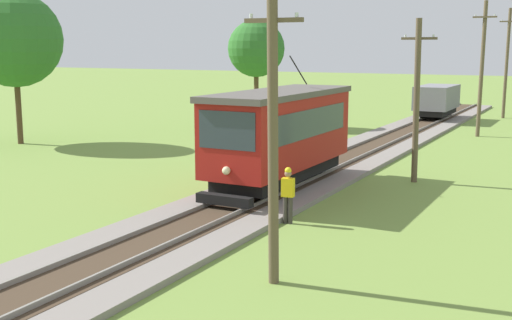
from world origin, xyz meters
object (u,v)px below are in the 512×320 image
object	(u,v)px
utility_pole_far	(482,68)
utility_pole_distant	(507,62)
utility_pole_near_tram	(273,134)
tree_right_near	(14,40)
utility_pole_mid	(417,100)
red_tram	(280,134)
tree_left_far	(256,49)
track_worker	(288,193)
freight_car	(437,100)

from	to	relation	value
utility_pole_far	utility_pole_distant	xyz separation A→B (m)	(0.00, 11.73, 0.08)
utility_pole_near_tram	utility_pole_far	size ratio (longest dim) A/B	0.83
utility_pole_distant	utility_pole_near_tram	bearing A→B (deg)	-90.00
utility_pole_near_tram	tree_right_near	world-z (taller)	tree_right_near
utility_pole_mid	utility_pole_distant	distance (m)	27.43
red_tram	tree_right_near	distance (m)	19.14
utility_pole_far	tree_left_far	bearing A→B (deg)	-171.04
tree_right_near	track_worker	bearing A→B (deg)	-21.61
freight_car	utility_pole_mid	world-z (taller)	utility_pole_mid
tree_right_near	utility_pole_near_tram	bearing A→B (deg)	-30.07
utility_pole_mid	utility_pole_distant	world-z (taller)	utility_pole_distant
utility_pole_far	track_worker	xyz separation A→B (m)	(-1.89, -23.65, -3.21)
utility_pole_far	utility_pole_near_tram	bearing A→B (deg)	-90.00
tree_left_far	freight_car	bearing A→B (deg)	43.09
utility_pole_far	tree_left_far	xyz separation A→B (m)	(-14.32, -2.26, 1.12)
red_tram	freight_car	size ratio (longest dim) A/B	1.64
freight_car	tree_left_far	bearing A→B (deg)	-136.91
track_worker	red_tram	bearing A→B (deg)	21.51
utility_pole_mid	tree_right_near	bearing A→B (deg)	179.48
freight_car	utility_pole_distant	bearing A→B (deg)	47.18
utility_pole_distant	tree_right_near	distance (m)	35.36
track_worker	tree_right_near	bearing A→B (deg)	61.19
red_tram	utility_pole_near_tram	bearing A→B (deg)	-65.23
red_tram	freight_car	distance (m)	26.72
red_tram	tree_right_near	xyz separation A→B (m)	(-18.36, 4.01, 3.64)
utility_pole_near_tram	utility_pole_distant	bearing A→B (deg)	90.00
utility_pole_near_tram	utility_pole_far	xyz separation A→B (m)	(0.00, 28.52, 0.69)
utility_pole_far	tree_left_far	size ratio (longest dim) A/B	1.13
utility_pole_far	utility_pole_distant	bearing A→B (deg)	90.00
track_worker	tree_left_far	xyz separation A→B (m)	(-12.43, 21.40, 4.33)
utility_pole_mid	tree_right_near	world-z (taller)	tree_right_near
red_tram	utility_pole_far	bearing A→B (deg)	77.92
freight_car	utility_pole_far	world-z (taller)	utility_pole_far
utility_pole_mid	tree_right_near	distance (m)	22.67
red_tram	utility_pole_near_tram	world-z (taller)	utility_pole_near_tram
red_tram	utility_pole_distant	size ratio (longest dim) A/B	1.02
utility_pole_distant	freight_car	bearing A→B (deg)	-132.82
utility_pole_distant	tree_left_far	size ratio (longest dim) A/B	1.15
utility_pole_distant	utility_pole_far	bearing A→B (deg)	-90.00
red_tram	utility_pole_distant	world-z (taller)	utility_pole_distant
freight_car	utility_pole_near_tram	bearing A→B (deg)	-83.34
tree_right_near	tree_left_far	xyz separation A→B (m)	(8.22, 13.22, -0.52)
utility_pole_mid	utility_pole_distant	size ratio (longest dim) A/B	0.78
tree_left_far	utility_pole_mid	bearing A→B (deg)	-43.16
freight_car	utility_pole_mid	xyz separation A→B (m)	(4.17, -22.91, 1.81)
track_worker	tree_left_far	size ratio (longest dim) A/B	0.25
freight_car	utility_pole_mid	size ratio (longest dim) A/B	0.79
utility_pole_mid	utility_pole_far	size ratio (longest dim) A/B	0.80
freight_car	red_tram	bearing A→B (deg)	-89.99
tree_left_far	utility_pole_near_tram	bearing A→B (deg)	-61.41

